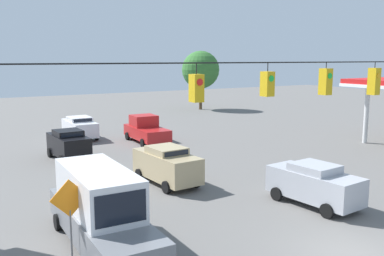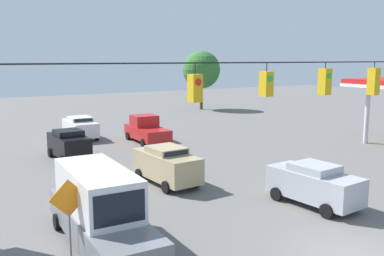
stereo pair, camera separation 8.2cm
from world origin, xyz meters
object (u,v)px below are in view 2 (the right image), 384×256
sedan_white_withflow_deep (80,127)px  traffic_cone_second (76,206)px  traffic_cone_nearest (96,224)px  traffic_cone_third (60,188)px  sedan_black_withflow_far (69,144)px  overhead_signal_span (327,113)px  work_zone_sign (69,205)px  tree_horizon_left (201,70)px  pickup_truck_red_oncoming_deep (146,130)px  sedan_silver_crossing_near (314,184)px  box_truck_grey_parked_shoulder (99,208)px  sedan_tan_withflow_mid (167,164)px

sedan_white_withflow_deep → traffic_cone_second: size_ratio=6.12×
traffic_cone_nearest → traffic_cone_third: bearing=-89.5°
sedan_black_withflow_far → traffic_cone_third: (2.44, 7.41, -0.66)m
overhead_signal_span → sedan_black_withflow_far: bearing=-75.1°
work_zone_sign → tree_horizon_left: 43.47m
overhead_signal_span → sedan_white_withflow_deep: 25.02m
pickup_truck_red_oncoming_deep → work_zone_sign: 20.75m
sedan_black_withflow_far → pickup_truck_red_oncoming_deep: bearing=-157.5°
sedan_silver_crossing_near → traffic_cone_nearest: size_ratio=6.08×
traffic_cone_second → work_zone_sign: bearing=72.5°
pickup_truck_red_oncoming_deep → traffic_cone_nearest: size_ratio=6.95×
overhead_signal_span → traffic_cone_third: (7.15, -10.23, -4.36)m
pickup_truck_red_oncoming_deep → sedan_black_withflow_far: pickup_truck_red_oncoming_deep is taller
box_truck_grey_parked_shoulder → sedan_black_withflow_far: (-2.59, -13.99, -0.35)m
sedan_black_withflow_far → tree_horizon_left: (-22.61, -19.57, 4.17)m
sedan_black_withflow_far → traffic_cone_second: 10.72m
box_truck_grey_parked_shoulder → traffic_cone_third: size_ratio=9.98×
traffic_cone_nearest → tree_horizon_left: (-25.01, -32.44, 4.83)m
sedan_tan_withflow_mid → traffic_cone_third: 5.58m
box_truck_grey_parked_shoulder → sedan_white_withflow_deep: box_truck_grey_parked_shoulder is taller
sedan_tan_withflow_mid → traffic_cone_nearest: 7.06m
overhead_signal_span → tree_horizon_left: bearing=-115.7°
sedan_silver_crossing_near → box_truck_grey_parked_shoulder: bearing=-4.9°
overhead_signal_span → traffic_cone_nearest: overhead_signal_span is taller
traffic_cone_third → work_zone_sign: work_zone_sign is taller
sedan_white_withflow_deep → traffic_cone_second: sedan_white_withflow_deep is taller
sedan_tan_withflow_mid → sedan_silver_crossing_near: size_ratio=1.01×
overhead_signal_span → sedan_silver_crossing_near: 5.31m
sedan_black_withflow_far → sedan_silver_crossing_near: size_ratio=0.92×
overhead_signal_span → sedan_white_withflow_deep: overhead_signal_span is taller
overhead_signal_span → tree_horizon_left: 41.29m
sedan_white_withflow_deep → pickup_truck_red_oncoming_deep: bearing=135.5°
traffic_cone_second → traffic_cone_third: (-0.04, -2.99, 0.00)m
traffic_cone_nearest → work_zone_sign: (1.46, 1.89, 1.62)m
sedan_black_withflow_far → tree_horizon_left: bearing=-139.1°
sedan_black_withflow_far → traffic_cone_nearest: (2.40, 12.87, -0.66)m
sedan_white_withflow_deep → sedan_silver_crossing_near: 22.31m
sedan_silver_crossing_near → traffic_cone_nearest: (9.64, -1.97, -0.63)m
traffic_cone_nearest → traffic_cone_third: 5.46m
sedan_silver_crossing_near → traffic_cone_nearest: sedan_silver_crossing_near is taller
overhead_signal_span → sedan_tan_withflow_mid: size_ratio=5.01×
overhead_signal_span → box_truck_grey_parked_shoulder: overhead_signal_span is taller
sedan_tan_withflow_mid → sedan_silver_crossing_near: 7.73m
tree_horizon_left → pickup_truck_red_oncoming_deep: bearing=46.9°
sedan_tan_withflow_mid → traffic_cone_nearest: sedan_tan_withflow_mid is taller
overhead_signal_span → traffic_cone_second: (7.19, -7.23, -4.36)m
box_truck_grey_parked_shoulder → overhead_signal_span: bearing=153.4°
box_truck_grey_parked_shoulder → pickup_truck_red_oncoming_deep: (-9.59, -16.88, -0.41)m
overhead_signal_span → sedan_black_withflow_far: (4.70, -17.64, -3.70)m
overhead_signal_span → work_zone_sign: bearing=-18.6°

